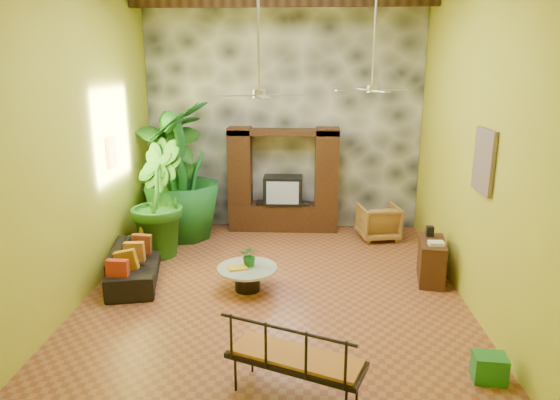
{
  "coord_description": "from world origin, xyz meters",
  "views": [
    {
      "loc": [
        0.43,
        -7.58,
        3.6
      ],
      "look_at": [
        0.07,
        0.2,
        1.48
      ],
      "focal_mm": 32.0,
      "sensor_mm": 36.0,
      "label": 1
    }
  ],
  "objects_px": {
    "entertainment_center": "(283,188)",
    "tall_plant_a": "(173,175)",
    "ceiling_fan_front": "(259,79)",
    "wicker_armchair": "(378,222)",
    "tall_plant_b": "(156,199)",
    "side_console": "(431,261)",
    "iron_bench": "(296,357)",
    "tall_plant_c": "(181,171)",
    "coffee_table": "(247,275)",
    "green_bin": "(489,368)",
    "sofa": "(135,263)",
    "ceiling_fan_back": "(373,77)"
  },
  "relations": [
    {
      "from": "entertainment_center",
      "to": "tall_plant_a",
      "type": "distance_m",
      "value": 2.4
    },
    {
      "from": "ceiling_fan_front",
      "to": "wicker_armchair",
      "type": "height_order",
      "value": "ceiling_fan_front"
    },
    {
      "from": "tall_plant_b",
      "to": "side_console",
      "type": "bearing_deg",
      "value": -11.7
    },
    {
      "from": "tall_plant_b",
      "to": "iron_bench",
      "type": "height_order",
      "value": "tall_plant_b"
    },
    {
      "from": "tall_plant_a",
      "to": "tall_plant_c",
      "type": "height_order",
      "value": "tall_plant_c"
    },
    {
      "from": "entertainment_center",
      "to": "tall_plant_c",
      "type": "relative_size",
      "value": 0.83
    },
    {
      "from": "ceiling_fan_front",
      "to": "side_console",
      "type": "bearing_deg",
      "value": 17.22
    },
    {
      "from": "tall_plant_c",
      "to": "coffee_table",
      "type": "relative_size",
      "value": 2.95
    },
    {
      "from": "tall_plant_c",
      "to": "coffee_table",
      "type": "distance_m",
      "value": 3.29
    },
    {
      "from": "entertainment_center",
      "to": "green_bin",
      "type": "bearing_deg",
      "value": -64.22
    },
    {
      "from": "sofa",
      "to": "wicker_armchair",
      "type": "xyz_separation_m",
      "value": [
        4.49,
        2.31,
        0.09
      ]
    },
    {
      "from": "sofa",
      "to": "wicker_armchair",
      "type": "distance_m",
      "value": 5.05
    },
    {
      "from": "tall_plant_a",
      "to": "coffee_table",
      "type": "bearing_deg",
      "value": -55.59
    },
    {
      "from": "tall_plant_b",
      "to": "green_bin",
      "type": "distance_m",
      "value": 6.42
    },
    {
      "from": "wicker_armchair",
      "to": "coffee_table",
      "type": "bearing_deg",
      "value": 36.49
    },
    {
      "from": "iron_bench",
      "to": "ceiling_fan_front",
      "type": "bearing_deg",
      "value": 125.48
    },
    {
      "from": "tall_plant_b",
      "to": "tall_plant_c",
      "type": "relative_size",
      "value": 0.77
    },
    {
      "from": "sofa",
      "to": "tall_plant_c",
      "type": "height_order",
      "value": "tall_plant_c"
    },
    {
      "from": "entertainment_center",
      "to": "side_console",
      "type": "bearing_deg",
      "value": -45.03
    },
    {
      "from": "ceiling_fan_front",
      "to": "iron_bench",
      "type": "xyz_separation_m",
      "value": [
        0.58,
        -2.41,
        -2.86
      ]
    },
    {
      "from": "side_console",
      "to": "iron_bench",
      "type": "bearing_deg",
      "value": -115.19
    },
    {
      "from": "iron_bench",
      "to": "side_console",
      "type": "height_order",
      "value": "iron_bench"
    },
    {
      "from": "iron_bench",
      "to": "tall_plant_a",
      "type": "bearing_deg",
      "value": 138.18
    },
    {
      "from": "ceiling_fan_back",
      "to": "wicker_armchair",
      "type": "relative_size",
      "value": 2.28
    },
    {
      "from": "entertainment_center",
      "to": "ceiling_fan_back",
      "type": "bearing_deg",
      "value": -50.43
    },
    {
      "from": "tall_plant_a",
      "to": "tall_plant_c",
      "type": "xyz_separation_m",
      "value": [
        0.22,
        -0.16,
        0.13
      ]
    },
    {
      "from": "tall_plant_b",
      "to": "coffee_table",
      "type": "relative_size",
      "value": 2.27
    },
    {
      "from": "coffee_table",
      "to": "green_bin",
      "type": "xyz_separation_m",
      "value": [
        3.11,
        -2.31,
        -0.09
      ]
    },
    {
      "from": "coffee_table",
      "to": "side_console",
      "type": "height_order",
      "value": "side_console"
    },
    {
      "from": "entertainment_center",
      "to": "tall_plant_c",
      "type": "bearing_deg",
      "value": -164.27
    },
    {
      "from": "iron_bench",
      "to": "coffee_table",
      "type": "bearing_deg",
      "value": 128.76
    },
    {
      "from": "coffee_table",
      "to": "wicker_armchair",
      "type": "bearing_deg",
      "value": 46.68
    },
    {
      "from": "tall_plant_a",
      "to": "ceiling_fan_front",
      "type": "bearing_deg",
      "value": -55.46
    },
    {
      "from": "entertainment_center",
      "to": "tall_plant_b",
      "type": "height_order",
      "value": "entertainment_center"
    },
    {
      "from": "ceiling_fan_back",
      "to": "tall_plant_c",
      "type": "relative_size",
      "value": 0.64
    },
    {
      "from": "sofa",
      "to": "iron_bench",
      "type": "relative_size",
      "value": 1.21
    },
    {
      "from": "ceiling_fan_back",
      "to": "iron_bench",
      "type": "height_order",
      "value": "ceiling_fan_back"
    },
    {
      "from": "sofa",
      "to": "tall_plant_a",
      "type": "distance_m",
      "value": 2.61
    },
    {
      "from": "tall_plant_a",
      "to": "iron_bench",
      "type": "distance_m",
      "value": 6.19
    },
    {
      "from": "ceiling_fan_front",
      "to": "tall_plant_a",
      "type": "xyz_separation_m",
      "value": [
        -2.13,
        3.1,
        -2.08
      ]
    },
    {
      "from": "ceiling_fan_back",
      "to": "tall_plant_a",
      "type": "xyz_separation_m",
      "value": [
        -3.93,
        1.5,
        -2.08
      ]
    },
    {
      "from": "tall_plant_a",
      "to": "tall_plant_c",
      "type": "distance_m",
      "value": 0.3
    },
    {
      "from": "side_console",
      "to": "tall_plant_c",
      "type": "bearing_deg",
      "value": 166.01
    },
    {
      "from": "iron_bench",
      "to": "green_bin",
      "type": "distance_m",
      "value": 2.35
    },
    {
      "from": "green_bin",
      "to": "iron_bench",
      "type": "bearing_deg",
      "value": -168.46
    },
    {
      "from": "wicker_armchair",
      "to": "entertainment_center",
      "type": "bearing_deg",
      "value": -24.4
    },
    {
      "from": "tall_plant_a",
      "to": "tall_plant_c",
      "type": "relative_size",
      "value": 0.91
    },
    {
      "from": "sofa",
      "to": "iron_bench",
      "type": "xyz_separation_m",
      "value": [
        2.82,
        -3.12,
        0.25
      ]
    },
    {
      "from": "entertainment_center",
      "to": "coffee_table",
      "type": "height_order",
      "value": "entertainment_center"
    },
    {
      "from": "ceiling_fan_front",
      "to": "iron_bench",
      "type": "bearing_deg",
      "value": -76.5
    }
  ]
}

